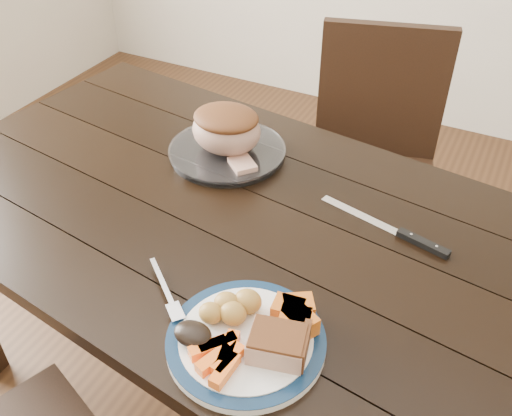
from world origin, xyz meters
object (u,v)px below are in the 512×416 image
at_px(chair_far, 373,154).
at_px(carving_knife, 407,236).
at_px(serving_platter, 227,153).
at_px(fork, 167,293).
at_px(dining_table, 230,240).
at_px(pork_slice, 277,345).
at_px(roast_joint, 226,130).
at_px(dinner_plate, 246,341).

height_order(chair_far, carving_knife, chair_far).
height_order(serving_platter, fork, fork).
bearing_deg(dining_table, fork, -84.21).
bearing_deg(serving_platter, chair_far, 63.86).
distance_m(pork_slice, roast_joint, 0.66).
bearing_deg(pork_slice, roast_joint, 126.74).
relative_size(dinner_plate, pork_slice, 2.96).
relative_size(dining_table, chair_far, 1.84).
xyz_separation_m(dining_table, dinner_plate, (0.21, -0.32, 0.10)).
height_order(chair_far, dinner_plate, chair_far).
relative_size(dinner_plate, fork, 1.91).
bearing_deg(serving_platter, fork, -73.44).
bearing_deg(dining_table, pork_slice, -49.76).
height_order(chair_far, pork_slice, chair_far).
distance_m(dinner_plate, carving_knife, 0.45).
height_order(pork_slice, carving_knife, pork_slice).
height_order(serving_platter, pork_slice, pork_slice).
bearing_deg(dinner_plate, carving_knife, 66.76).
xyz_separation_m(dinner_plate, fork, (-0.18, 0.02, 0.01)).
distance_m(dining_table, pork_slice, 0.45).
bearing_deg(dinner_plate, pork_slice, -4.76).
bearing_deg(fork, serving_platter, 145.47).
bearing_deg(dinner_plate, serving_platter, 122.33).
distance_m(dinner_plate, roast_joint, 0.63).
relative_size(pork_slice, roast_joint, 0.53).
relative_size(chair_far, roast_joint, 5.12).
xyz_separation_m(chair_far, dinner_plate, (0.07, -1.06, 0.23)).
bearing_deg(roast_joint, dining_table, -59.67).
distance_m(chair_far, dinner_plate, 1.09).
distance_m(dinner_plate, pork_slice, 0.07).
height_order(dining_table, roast_joint, roast_joint).
xyz_separation_m(pork_slice, fork, (-0.25, 0.03, -0.02)).
bearing_deg(serving_platter, dining_table, -59.67).
bearing_deg(carving_knife, dining_table, -153.16).
relative_size(dinner_plate, serving_platter, 0.96).
bearing_deg(dinner_plate, dining_table, 123.55).
relative_size(chair_far, serving_platter, 3.11).
bearing_deg(dining_table, serving_platter, 120.33).
distance_m(chair_far, carving_knife, 0.73).
distance_m(chair_far, pork_slice, 1.10).
height_order(dining_table, chair_far, chair_far).
relative_size(dinner_plate, roast_joint, 1.57).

